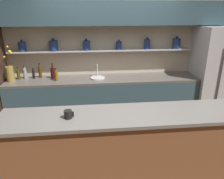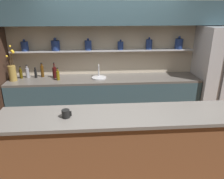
% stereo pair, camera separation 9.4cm
% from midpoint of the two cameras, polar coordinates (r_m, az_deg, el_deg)
% --- Properties ---
extents(ground_plane, '(12.00, 12.00, 0.00)m').
position_cam_midpoint_polar(ground_plane, '(3.51, 0.79, -17.82)').
color(ground_plane, brown).
extents(back_wall_unit, '(5.20, 0.44, 2.60)m').
position_cam_midpoint_polar(back_wall_unit, '(4.31, -1.59, 12.21)').
color(back_wall_unit, beige).
rests_on(back_wall_unit, ground_plane).
extents(back_counter_unit, '(3.58, 0.62, 0.92)m').
position_cam_midpoint_polar(back_counter_unit, '(4.33, -2.90, -2.83)').
color(back_counter_unit, '#334C56').
rests_on(back_counter_unit, ground_plane).
extents(island_counter, '(2.91, 0.61, 1.02)m').
position_cam_midpoint_polar(island_counter, '(2.82, 2.04, -15.67)').
color(island_counter, brown).
rests_on(island_counter, ground_plane).
extents(refrigerator, '(0.92, 0.73, 1.87)m').
position_cam_midpoint_polar(refrigerator, '(4.80, 25.27, 3.57)').
color(refrigerator, '#B7B7BC').
rests_on(refrigerator, ground_plane).
extents(flower_vase, '(0.16, 0.16, 0.64)m').
position_cam_midpoint_polar(flower_vase, '(4.34, -25.67, 4.02)').
color(flower_vase, olive).
rests_on(flower_vase, back_counter_unit).
extents(sink_fixture, '(0.28, 0.28, 0.25)m').
position_cam_midpoint_polar(sink_fixture, '(4.16, -4.45, 3.30)').
color(sink_fixture, '#B7B7BC').
rests_on(sink_fixture, back_counter_unit).
extents(bottle_spirit_0, '(0.06, 0.06, 0.28)m').
position_cam_midpoint_polar(bottle_spirit_0, '(4.40, -18.86, 4.47)').
color(bottle_spirit_0, '#4C2D0C').
rests_on(bottle_spirit_0, back_counter_unit).
extents(bottle_oil_1, '(0.06, 0.06, 0.24)m').
position_cam_midpoint_polar(bottle_oil_1, '(4.45, -23.81, 3.66)').
color(bottle_oil_1, '#47380A').
rests_on(bottle_oil_1, back_counter_unit).
extents(bottle_wine_2, '(0.08, 0.08, 0.30)m').
position_cam_midpoint_polar(bottle_wine_2, '(4.28, -15.81, 4.21)').
color(bottle_wine_2, '#380C0C').
rests_on(bottle_wine_2, back_counter_unit).
extents(bottle_oil_3, '(0.06, 0.06, 0.24)m').
position_cam_midpoint_polar(bottle_oil_3, '(4.13, -14.98, 3.52)').
color(bottle_oil_3, brown).
rests_on(bottle_oil_3, back_counter_unit).
extents(bottle_spirit_4, '(0.07, 0.07, 0.25)m').
position_cam_midpoint_polar(bottle_spirit_4, '(4.45, -22.34, 3.95)').
color(bottle_spirit_4, gray).
rests_on(bottle_spirit_4, back_counter_unit).
extents(bottle_sauce_5, '(0.05, 0.05, 0.20)m').
position_cam_midpoint_polar(bottle_sauce_5, '(4.40, -20.41, 3.81)').
color(bottle_sauce_5, black).
rests_on(bottle_sauce_5, back_counter_unit).
extents(coffee_mug, '(0.11, 0.09, 0.09)m').
position_cam_midpoint_polar(coffee_mug, '(2.50, -12.46, -6.36)').
color(coffee_mug, black).
rests_on(coffee_mug, island_counter).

